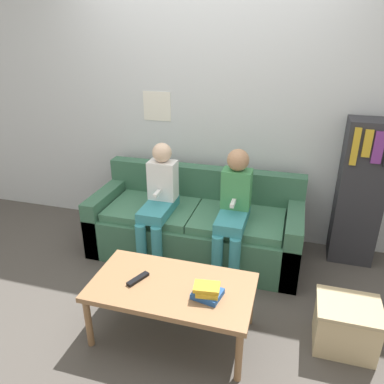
% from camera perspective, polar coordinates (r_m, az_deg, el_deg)
% --- Properties ---
extents(ground_plane, '(10.00, 10.00, 0.00)m').
position_cam_1_polar(ground_plane, '(3.20, -1.83, -13.46)').
color(ground_plane, '#4C4742').
extents(wall_back, '(8.00, 0.06, 2.60)m').
position_cam_1_polar(wall_back, '(3.54, 2.81, 13.41)').
color(wall_back, silver).
rests_on(wall_back, ground_plane).
extents(couch, '(1.87, 0.76, 0.74)m').
position_cam_1_polar(couch, '(3.46, 0.61, -5.20)').
color(couch, '#38664C').
rests_on(couch, ground_plane).
extents(coffee_table, '(1.06, 0.57, 0.41)m').
position_cam_1_polar(coffee_table, '(2.53, -3.08, -14.71)').
color(coffee_table, '#8E6642').
rests_on(coffee_table, ground_plane).
extents(person_left, '(0.24, 0.53, 1.05)m').
position_cam_1_polar(person_left, '(3.24, -5.09, -1.02)').
color(person_left, teal).
rests_on(person_left, ground_plane).
extents(person_right, '(0.24, 0.53, 1.05)m').
position_cam_1_polar(person_right, '(3.08, 6.35, -2.27)').
color(person_right, teal).
rests_on(person_right, ground_plane).
extents(tv_remote, '(0.11, 0.17, 0.02)m').
position_cam_1_polar(tv_remote, '(2.56, -8.23, -12.98)').
color(tv_remote, black).
rests_on(tv_remote, coffee_table).
extents(book_stack, '(0.20, 0.18, 0.09)m').
position_cam_1_polar(book_stack, '(2.39, 2.36, -14.90)').
color(book_stack, '#23519E').
rests_on(book_stack, coffee_table).
extents(bookshelf, '(0.37, 0.30, 1.28)m').
position_cam_1_polar(bookshelf, '(3.50, 24.19, -0.14)').
color(bookshelf, '#2D2D33').
rests_on(bookshelf, ground_plane).
extents(storage_box, '(0.40, 0.34, 0.33)m').
position_cam_1_polar(storage_box, '(2.77, 22.38, -18.27)').
color(storage_box, '#CCB284').
rests_on(storage_box, ground_plane).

